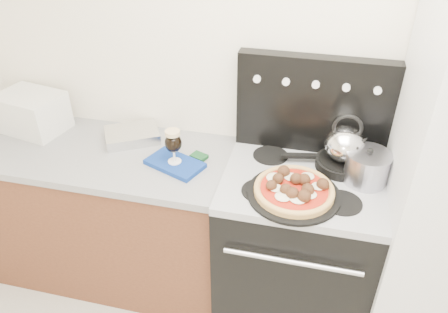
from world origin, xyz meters
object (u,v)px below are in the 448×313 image
(toaster_oven, at_px, (32,112))
(tea_kettle, at_px, (345,142))
(base_cabinet, at_px, (108,216))
(stock_pot, at_px, (366,168))
(beer_glass, at_px, (174,146))
(skillet, at_px, (341,164))
(pizza, at_px, (294,188))
(stove_body, at_px, (294,249))
(pizza_pan, at_px, (294,194))
(oven_mitt, at_px, (175,164))

(toaster_oven, height_order, tea_kettle, tea_kettle)
(base_cabinet, height_order, tea_kettle, tea_kettle)
(stock_pot, bearing_deg, beer_glass, -176.10)
(stock_pot, bearing_deg, skillet, 141.67)
(toaster_oven, bearing_deg, pizza, 0.26)
(stove_body, height_order, pizza_pan, pizza_pan)
(skillet, relative_size, tea_kettle, 1.20)
(pizza, bearing_deg, toaster_oven, 169.05)
(stove_body, bearing_deg, pizza, -102.80)
(stove_body, relative_size, stock_pot, 4.43)
(beer_glass, bearing_deg, oven_mitt, 0.00)
(beer_glass, distance_m, pizza_pan, 0.62)
(pizza, height_order, stock_pot, stock_pot)
(pizza_pan, bearing_deg, beer_glass, 168.51)
(beer_glass, relative_size, skillet, 0.74)
(beer_glass, bearing_deg, toaster_oven, 169.42)
(pizza, xyz_separation_m, stock_pot, (0.31, 0.19, 0.03))
(stove_body, distance_m, pizza_pan, 0.51)
(stove_body, xyz_separation_m, oven_mitt, (-0.64, -0.02, 0.47))
(skillet, bearing_deg, pizza_pan, -126.73)
(toaster_oven, distance_m, tea_kettle, 1.70)
(oven_mitt, bearing_deg, pizza_pan, -11.49)
(oven_mitt, height_order, beer_glass, beer_glass)
(toaster_oven, xyz_separation_m, tea_kettle, (1.70, -0.02, 0.06))
(base_cabinet, xyz_separation_m, oven_mitt, (0.47, -0.05, 0.48))
(base_cabinet, relative_size, pizza, 4.05)
(toaster_oven, xyz_separation_m, beer_glass, (0.89, -0.17, 0.01))
(tea_kettle, bearing_deg, oven_mitt, 174.28)
(pizza, relative_size, skillet, 1.44)
(pizza_pan, relative_size, tea_kettle, 2.02)
(base_cabinet, bearing_deg, tea_kettle, 4.60)
(toaster_oven, height_order, stock_pot, toaster_oven)
(base_cabinet, distance_m, stock_pot, 1.49)
(pizza_pan, relative_size, pizza, 1.17)
(oven_mitt, bearing_deg, stock_pot, 3.90)
(pizza_pan, bearing_deg, toaster_oven, 169.05)
(base_cabinet, xyz_separation_m, stove_body, (1.10, -0.02, 0.01))
(beer_glass, xyz_separation_m, stock_pot, (0.92, 0.06, -0.02))
(pizza_pan, bearing_deg, stove_body, 77.20)
(beer_glass, height_order, tea_kettle, tea_kettle)
(base_cabinet, relative_size, stove_body, 1.65)
(pizza_pan, height_order, pizza, pizza)
(pizza_pan, relative_size, skillet, 1.69)
(toaster_oven, bearing_deg, oven_mitt, 0.63)
(pizza_pan, relative_size, stock_pot, 2.12)
(stove_body, height_order, tea_kettle, tea_kettle)
(beer_glass, xyz_separation_m, skillet, (0.81, 0.15, -0.07))
(toaster_oven, height_order, beer_glass, toaster_oven)
(base_cabinet, bearing_deg, pizza_pan, -8.96)
(beer_glass, distance_m, stock_pot, 0.92)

